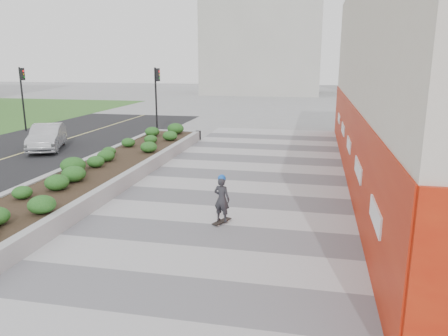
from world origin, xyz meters
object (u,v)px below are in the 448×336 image
at_px(planter, 109,166).
at_px(car_silver, 47,137).
at_px(traffic_signal_far, 23,89).
at_px(skateboarder, 222,199).
at_px(traffic_signal_near, 157,91).

distance_m(planter, car_silver, 7.26).
bearing_deg(traffic_signal_far, skateboarder, -40.74).
bearing_deg(planter, traffic_signal_far, 137.54).
bearing_deg(skateboarder, traffic_signal_far, 164.24).
relative_size(planter, traffic_signal_far, 4.29).
bearing_deg(skateboarder, planter, 167.87).
relative_size(traffic_signal_near, car_silver, 1.03).
xyz_separation_m(planter, skateboarder, (5.62, -4.25, 0.33)).
distance_m(planter, traffic_signal_far, 15.00).
distance_m(traffic_signal_near, traffic_signal_far, 9.21).
relative_size(planter, car_silver, 4.42).
xyz_separation_m(traffic_signal_near, car_silver, (-3.99, -6.02, -2.09)).
bearing_deg(traffic_signal_near, planter, -80.65).
xyz_separation_m(planter, traffic_signal_far, (-10.93, 10.00, 2.34)).
bearing_deg(car_silver, skateboarder, -60.53).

